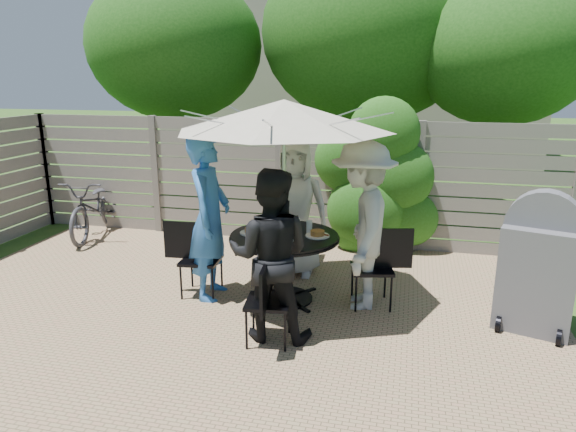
% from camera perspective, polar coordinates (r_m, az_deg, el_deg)
% --- Properties ---
extents(backyard_envelope, '(60.00, 60.00, 5.00)m').
position_cam_1_polar(backyard_envelope, '(14.62, 6.80, 15.87)').
color(backyard_envelope, '#254916').
rests_on(backyard_envelope, ground).
extents(patio_table, '(1.27, 1.27, 0.77)m').
position_cam_1_polar(patio_table, '(5.62, -0.41, -4.37)').
color(patio_table, black).
rests_on(patio_table, ground).
extents(umbrella, '(2.46, 2.46, 2.20)m').
position_cam_1_polar(umbrella, '(5.30, -0.44, 11.10)').
color(umbrella, silver).
rests_on(umbrella, ground).
extents(chair_back, '(0.50, 0.73, 0.99)m').
position_cam_1_polar(chair_back, '(6.60, 0.91, -3.53)').
color(chair_back, black).
rests_on(chair_back, ground).
extents(person_back, '(0.88, 0.61, 1.71)m').
position_cam_1_polar(person_back, '(6.31, 0.76, 0.85)').
color(person_back, silver).
rests_on(person_back, ground).
extents(chair_left, '(0.64, 0.45, 0.87)m').
position_cam_1_polar(chair_left, '(5.93, -9.71, -6.35)').
color(chair_left, black).
rests_on(chair_left, ground).
extents(person_left, '(0.50, 0.71, 1.85)m').
position_cam_1_polar(person_left, '(5.68, -8.71, -0.24)').
color(person_left, blue).
rests_on(person_left, ground).
extents(chair_front, '(0.45, 0.63, 0.85)m').
position_cam_1_polar(chair_front, '(4.85, -2.21, -11.31)').
color(chair_front, black).
rests_on(chair_front, ground).
extents(person_front, '(0.85, 0.69, 1.64)m').
position_cam_1_polar(person_front, '(4.75, -1.98, -4.46)').
color(person_front, black).
rests_on(person_front, ground).
extents(chair_right, '(0.67, 0.51, 0.88)m').
position_cam_1_polar(chair_right, '(5.66, 9.38, -7.39)').
color(chair_right, black).
rests_on(chair_right, ground).
extents(person_right, '(0.77, 1.23, 1.82)m').
position_cam_1_polar(person_right, '(5.44, 8.25, -1.09)').
color(person_right, '#B5B6B0').
rests_on(person_right, ground).
extents(plate_back, '(0.26, 0.26, 0.06)m').
position_cam_1_polar(plate_back, '(5.88, 0.13, -0.84)').
color(plate_back, white).
rests_on(plate_back, patio_table).
extents(plate_left, '(0.26, 0.26, 0.06)m').
position_cam_1_polar(plate_left, '(5.60, -4.06, -1.69)').
color(plate_left, white).
rests_on(plate_left, patio_table).
extents(plate_front, '(0.26, 0.26, 0.06)m').
position_cam_1_polar(plate_front, '(5.20, -1.04, -3.01)').
color(plate_front, white).
rests_on(plate_front, patio_table).
extents(plate_right, '(0.26, 0.26, 0.06)m').
position_cam_1_polar(plate_right, '(5.49, 3.30, -2.02)').
color(plate_right, white).
rests_on(plate_right, patio_table).
extents(glass_back, '(0.07, 0.07, 0.14)m').
position_cam_1_polar(glass_back, '(5.78, -1.04, -0.63)').
color(glass_back, silver).
rests_on(glass_back, patio_table).
extents(glass_left, '(0.07, 0.07, 0.14)m').
position_cam_1_polar(glass_left, '(5.47, -3.28, -1.60)').
color(glass_left, silver).
rests_on(glass_left, patio_table).
extents(glass_front, '(0.07, 0.07, 0.14)m').
position_cam_1_polar(glass_front, '(5.26, 0.27, -2.26)').
color(glass_front, silver).
rests_on(glass_front, patio_table).
extents(glass_right, '(0.07, 0.07, 0.14)m').
position_cam_1_polar(glass_right, '(5.59, 2.38, -1.22)').
color(glass_right, silver).
rests_on(glass_right, patio_table).
extents(syrup_jug, '(0.09, 0.09, 0.16)m').
position_cam_1_polar(syrup_jug, '(5.58, -0.95, -1.14)').
color(syrup_jug, '#59280C').
rests_on(syrup_jug, patio_table).
extents(coffee_cup, '(0.08, 0.08, 0.12)m').
position_cam_1_polar(coffee_cup, '(5.72, 0.92, -0.92)').
color(coffee_cup, '#C6B293').
rests_on(coffee_cup, patio_table).
extents(bicycle, '(0.97, 1.86, 0.93)m').
position_cam_1_polar(bicycle, '(8.54, -20.66, 0.98)').
color(bicycle, '#333338').
rests_on(bicycle, ground).
extents(bbq_grill, '(0.81, 0.70, 1.40)m').
position_cam_1_polar(bbq_grill, '(5.54, 26.04, -5.18)').
color(bbq_grill, '#545459').
rests_on(bbq_grill, ground).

